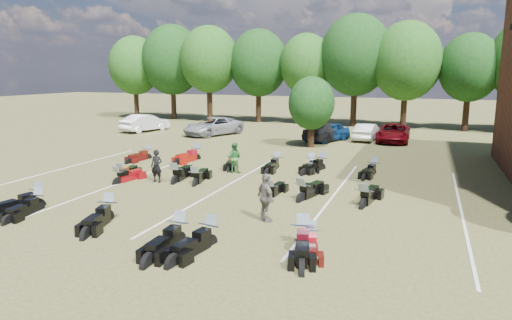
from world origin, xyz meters
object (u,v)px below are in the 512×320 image
at_px(person_grey, 266,198).
at_px(motorcycle_7, 118,184).
at_px(car_0, 143,123).
at_px(person_green, 234,158).
at_px(motorcycle_14, 148,159).
at_px(motorcycle_3, 209,245).
at_px(car_4, 327,132).
at_px(motorcycle_0, 38,210).
at_px(person_black, 157,166).

relative_size(person_grey, motorcycle_7, 0.81).
xyz_separation_m(car_0, person_green, (14.52, -13.06, 0.15)).
bearing_deg(motorcycle_14, motorcycle_7, -61.20).
bearing_deg(motorcycle_3, person_grey, 81.12).
relative_size(car_4, motorcycle_14, 1.89).
height_order(motorcycle_0, motorcycle_3, motorcycle_3).
height_order(car_4, motorcycle_14, car_4).
relative_size(car_0, motorcycle_7, 1.78).
distance_m(person_black, motorcycle_3, 8.80).
bearing_deg(car_4, motorcycle_7, -86.58).
height_order(person_grey, motorcycle_7, person_grey).
bearing_deg(car_0, car_4, 19.49).
bearing_deg(person_grey, motorcycle_3, 114.40).
bearing_deg(motorcycle_0, person_black, 62.93).
relative_size(motorcycle_0, motorcycle_3, 0.92).
distance_m(motorcycle_0, motorcycle_3, 7.82).
height_order(car_4, motorcycle_3, car_4).
distance_m(car_4, person_black, 16.66).
height_order(car_4, person_grey, person_grey).
distance_m(person_green, motorcycle_7, 6.00).
bearing_deg(person_black, motorcycle_3, -50.79).
distance_m(car_4, motorcycle_0, 22.46).
height_order(person_green, motorcycle_7, person_green).
bearing_deg(car_0, motorcycle_14, -33.86).
bearing_deg(motorcycle_7, motorcycle_3, 154.53).
bearing_deg(car_0, person_black, -33.04).
bearing_deg(car_0, motorcycle_7, -38.23).
bearing_deg(car_4, person_black, -82.62).
height_order(person_black, motorcycle_0, person_black).
distance_m(person_black, motorcycle_14, 6.31).
xyz_separation_m(person_green, motorcycle_7, (-4.20, -4.20, -0.80)).
bearing_deg(motorcycle_14, car_0, 132.93).
distance_m(motorcycle_3, motorcycle_14, 15.01).
xyz_separation_m(person_black, person_grey, (6.84, -3.68, 0.08)).
bearing_deg(person_black, person_grey, -32.01).
distance_m(car_4, motorcycle_14, 14.05).
relative_size(person_black, motorcycle_3, 0.66).
bearing_deg(person_black, car_4, 69.28).
xyz_separation_m(car_4, motorcycle_14, (-8.72, -11.00, -0.72)).
bearing_deg(person_grey, motorcycle_0, 53.83).
distance_m(person_black, person_green, 4.20).
bearing_deg(car_0, motorcycle_3, -30.97).
relative_size(person_black, person_grey, 0.91).
bearing_deg(motorcycle_3, person_black, 141.59).
bearing_deg(motorcycle_0, car_4, 63.74).
bearing_deg(motorcycle_14, person_green, -6.63).
bearing_deg(motorcycle_7, car_0, -48.48).
height_order(motorcycle_0, motorcycle_14, motorcycle_14).
bearing_deg(motorcycle_14, motorcycle_3, -41.49).
distance_m(person_grey, motorcycle_7, 8.91).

